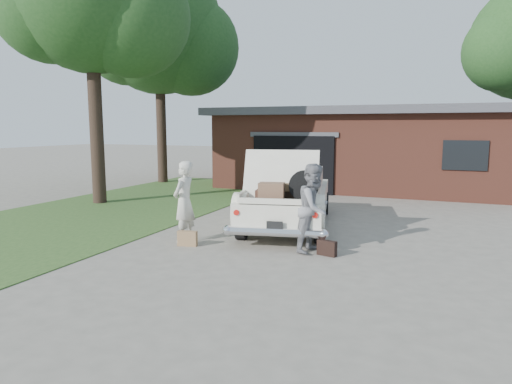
% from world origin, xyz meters
% --- Properties ---
extents(ground, '(90.00, 90.00, 0.00)m').
position_xyz_m(ground, '(0.00, 0.00, 0.00)').
color(ground, gray).
rests_on(ground, ground).
extents(grass_strip, '(6.00, 16.00, 0.02)m').
position_xyz_m(grass_strip, '(-5.50, 3.00, 0.01)').
color(grass_strip, '#2D4C1E').
rests_on(grass_strip, ground).
extents(house, '(12.80, 7.80, 3.30)m').
position_xyz_m(house, '(0.98, 11.47, 1.67)').
color(house, brown).
rests_on(house, ground).
extents(tree_left, '(5.85, 5.09, 9.33)m').
position_xyz_m(tree_left, '(-6.71, 3.28, 6.49)').
color(tree_left, '#38281E').
rests_on(tree_left, ground).
extents(tree_back, '(6.59, 5.73, 9.71)m').
position_xyz_m(tree_back, '(-8.03, 9.01, 6.55)').
color(tree_back, '#38281E').
rests_on(tree_back, ground).
extents(sedan, '(2.98, 5.40, 2.03)m').
position_xyz_m(sedan, '(0.20, 2.31, 0.75)').
color(sedan, white).
rests_on(sedan, ground).
extents(woman_left, '(0.45, 0.67, 1.80)m').
position_xyz_m(woman_left, '(-1.44, -0.10, 0.90)').
color(woman_left, beige).
rests_on(woman_left, ground).
extents(woman_right, '(0.89, 1.03, 1.81)m').
position_xyz_m(woman_right, '(1.46, 0.17, 0.91)').
color(woman_right, gray).
rests_on(woman_right, ground).
extents(suitcase_left, '(0.44, 0.21, 0.33)m').
position_xyz_m(suitcase_left, '(-1.17, -0.44, 0.16)').
color(suitcase_left, '#9D7750').
rests_on(suitcase_left, ground).
extents(suitcase_right, '(0.42, 0.22, 0.31)m').
position_xyz_m(suitcase_right, '(1.79, -0.04, 0.15)').
color(suitcase_right, black).
rests_on(suitcase_right, ground).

